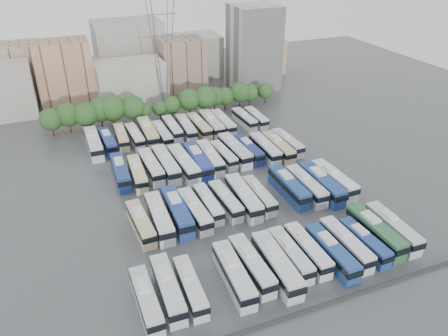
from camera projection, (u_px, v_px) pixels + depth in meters
name	position (u px, v px, depth m)	size (l,w,h in m)	color
ground	(224.00, 193.00, 87.99)	(220.00, 220.00, 0.00)	#424447
parapet	(313.00, 309.00, 61.18)	(56.00, 0.50, 0.50)	#2D2D30
tree_line	(156.00, 104.00, 118.86)	(66.36, 8.09, 8.78)	black
city_buildings	(118.00, 66.00, 139.83)	(102.00, 35.00, 20.00)	#9E998E
apartment_tower	(254.00, 48.00, 139.80)	(14.00, 14.00, 26.00)	silver
electricity_pylon	(162.00, 44.00, 120.01)	(9.00, 6.91, 33.83)	slate
bus_r0_s0	(146.00, 300.00, 60.55)	(2.54, 11.58, 3.63)	silver
bus_r0_s1	(168.00, 288.00, 62.34)	(3.08, 12.39, 3.86)	silver
bus_r0_s2	(190.00, 287.00, 62.85)	(2.86, 11.28, 3.51)	silver
bus_r0_s4	(234.00, 274.00, 64.77)	(3.36, 12.79, 3.98)	silver
bus_r0_s5	(251.00, 265.00, 66.65)	(2.80, 12.30, 3.85)	silver
bus_r0_s6	(277.00, 265.00, 66.44)	(3.47, 13.51, 4.20)	silver
bus_r0_s7	(290.00, 254.00, 68.95)	(2.70, 11.62, 3.63)	silver
bus_r0_s8	(308.00, 250.00, 69.93)	(2.71, 11.68, 3.65)	silver
bus_r0_s9	(332.00, 252.00, 69.21)	(2.72, 12.26, 3.84)	navy
bus_r0_s10	(346.00, 244.00, 71.07)	(2.67, 12.13, 3.80)	silver
bus_r0_s11	(364.00, 242.00, 71.79)	(2.81, 11.17, 3.48)	navy
bus_r0_s12	(375.00, 231.00, 73.80)	(2.85, 13.01, 4.08)	#2C673C
bus_r0_s13	(393.00, 228.00, 74.75)	(3.10, 12.54, 3.91)	silver
bus_r1_s1	(141.00, 223.00, 76.13)	(3.11, 11.81, 3.67)	#CDC18D
bus_r1_s2	(159.00, 217.00, 77.32)	(3.28, 13.06, 4.07)	silver
bus_r1_s3	(177.00, 211.00, 78.86)	(3.24, 13.54, 4.23)	navy
bus_r1_s4	(195.00, 211.00, 79.38)	(3.12, 12.28, 3.82)	silver
bus_r1_s5	(208.00, 204.00, 81.69)	(2.42, 11.05, 3.46)	white
bus_r1_s6	(226.00, 200.00, 82.52)	(2.91, 11.51, 3.59)	silver
bus_r1_s7	(243.00, 197.00, 83.03)	(3.37, 13.35, 4.16)	silver
bus_r1_s8	(259.00, 195.00, 84.14)	(2.61, 11.36, 3.56)	silver
bus_r1_s10	(289.00, 186.00, 86.45)	(3.04, 13.10, 4.10)	navy
bus_r1_s11	(306.00, 185.00, 86.91)	(2.87, 12.63, 3.95)	silver
bus_r1_s12	(321.00, 184.00, 87.20)	(3.14, 13.73, 4.30)	navy
bus_r1_s13	(334.00, 179.00, 88.84)	(3.22, 13.03, 4.06)	white
bus_r2_s1	(121.00, 172.00, 91.73)	(3.28, 12.77, 3.98)	navy
bus_r2_s2	(137.00, 173.00, 91.39)	(3.23, 12.17, 3.78)	beige
bus_r2_s3	(151.00, 166.00, 93.80)	(3.13, 12.70, 3.96)	silver
bus_r2_s4	(166.00, 164.00, 94.42)	(3.13, 13.52, 4.23)	silver
bus_r2_s5	(184.00, 164.00, 94.50)	(3.57, 13.82, 4.30)	silver
bus_r2_s6	(198.00, 161.00, 95.67)	(3.16, 13.68, 4.28)	navy
bus_r2_s7	(210.00, 157.00, 97.38)	(3.24, 12.83, 4.00)	silver
bus_r2_s8	(224.00, 155.00, 99.02)	(2.89, 10.99, 3.42)	silver
bus_r2_s9	(235.00, 150.00, 100.28)	(3.36, 13.58, 4.23)	silver
bus_r2_s10	(249.00, 150.00, 101.18)	(2.73, 11.65, 3.64)	navy
bus_r2_s11	(265.00, 148.00, 101.39)	(2.98, 12.61, 3.94)	silver
bus_r2_s12	(278.00, 147.00, 101.95)	(2.83, 12.51, 3.92)	#C9B68A
bus_r2_s13	(287.00, 143.00, 104.38)	(2.92, 11.71, 3.65)	silver
bus_r3_s0	(94.00, 143.00, 103.41)	(2.97, 13.58, 4.26)	silver
bus_r3_s1	(108.00, 141.00, 104.97)	(3.03, 11.93, 3.71)	navy
bus_r3_s2	(121.00, 137.00, 107.38)	(3.04, 11.53, 3.59)	#CCBC8C
bus_r3_s3	(135.00, 136.00, 107.65)	(2.88, 11.48, 3.58)	silver
bus_r3_s4	(148.00, 132.00, 108.82)	(3.29, 13.74, 4.29)	#C7BE89
bus_r3_s5	(162.00, 134.00, 108.64)	(2.80, 11.75, 3.67)	silver
bus_r3_s6	(172.00, 128.00, 111.76)	(2.57, 11.59, 3.63)	silver
bus_r3_s7	(186.00, 128.00, 111.87)	(3.15, 12.29, 3.83)	silver
bus_r3_s8	(199.00, 126.00, 112.58)	(3.11, 12.53, 3.91)	#C7BB89
bus_r3_s9	(211.00, 124.00, 113.53)	(3.24, 13.40, 4.18)	silver
bus_r3_s10	(223.00, 123.00, 114.68)	(2.84, 12.48, 3.91)	silver
bus_r3_s12	(244.00, 119.00, 117.25)	(2.84, 11.32, 3.53)	silver
bus_r3_s13	(256.00, 118.00, 118.14)	(2.45, 10.98, 3.44)	silver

